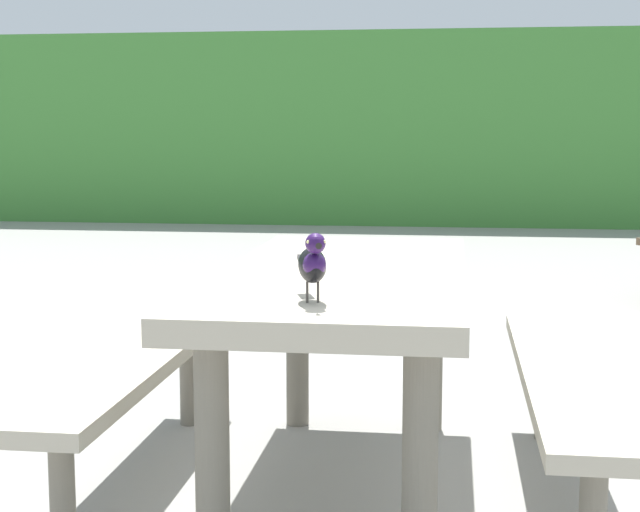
% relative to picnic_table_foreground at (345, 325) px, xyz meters
% --- Properties ---
extents(ground_plane, '(60.00, 60.00, 0.00)m').
position_rel_picnic_table_foreground_xyz_m(ground_plane, '(0.34, -0.02, -0.56)').
color(ground_plane, gray).
extents(hedge_wall, '(28.00, 2.33, 2.37)m').
position_rel_picnic_table_foreground_xyz_m(hedge_wall, '(0.34, 9.97, 0.63)').
color(hedge_wall, '#428438').
rests_on(hedge_wall, ground).
extents(picnic_table_foreground, '(1.68, 1.80, 0.74)m').
position_rel_picnic_table_foreground_xyz_m(picnic_table_foreground, '(0.00, 0.00, 0.00)').
color(picnic_table_foreground, '#B2A893').
rests_on(picnic_table_foreground, ground).
extents(bird_grackle, '(0.12, 0.28, 0.18)m').
position_rel_picnic_table_foreground_xyz_m(bird_grackle, '(-0.01, -0.64, 0.29)').
color(bird_grackle, black).
rests_on(bird_grackle, picnic_table_foreground).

